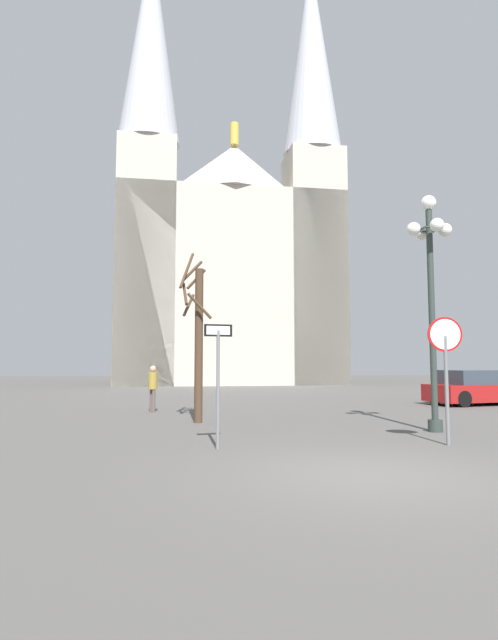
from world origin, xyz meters
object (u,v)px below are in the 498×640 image
(stop_sign, at_px, (446,355))
(parked_car_near_red, at_px, (476,388))
(street_lamp, at_px, (431,274))
(pedestrian_walking, at_px, (153,384))
(one_way_arrow_sign, at_px, (218,371))
(cathedral, at_px, (229,246))
(bare_tree, at_px, (198,336))

(stop_sign, height_order, parked_car_near_red, stop_sign)
(street_lamp, height_order, parked_car_near_red, street_lamp)
(street_lamp, bearing_deg, pedestrian_walking, 142.56)
(parked_car_near_red, bearing_deg, one_way_arrow_sign, -138.84)
(one_way_arrow_sign, xyz_separation_m, street_lamp, (5.52, 1.99, 2.44))
(cathedral, relative_size, stop_sign, 14.01)
(stop_sign, distance_m, bare_tree, 6.97)
(bare_tree, relative_size, parked_car_near_red, 1.16)
(street_lamp, distance_m, pedestrian_walking, 9.91)
(cathedral, distance_m, pedestrian_walking, 26.73)
(stop_sign, relative_size, pedestrian_walking, 1.66)
(parked_car_near_red, distance_m, pedestrian_walking, 13.15)
(stop_sign, height_order, pedestrian_walking, stop_sign)
(bare_tree, xyz_separation_m, parked_car_near_red, (11.45, 5.11, -1.83))
(stop_sign, xyz_separation_m, parked_car_near_red, (6.20, 9.65, -1.21))
(one_way_arrow_sign, height_order, parked_car_near_red, one_way_arrow_sign)
(pedestrian_walking, bearing_deg, street_lamp, -37.44)
(parked_car_near_red, height_order, pedestrian_walking, pedestrian_walking)
(stop_sign, xyz_separation_m, street_lamp, (0.70, 2.00, 2.11))
(street_lamp, relative_size, bare_tree, 1.19)
(stop_sign, bearing_deg, street_lamp, 70.81)
(street_lamp, bearing_deg, stop_sign, -109.19)
(stop_sign, relative_size, parked_car_near_red, 0.62)
(street_lamp, bearing_deg, parked_car_near_red, 54.25)
(cathedral, height_order, one_way_arrow_sign, cathedral)
(bare_tree, height_order, parked_car_near_red, bare_tree)
(one_way_arrow_sign, bearing_deg, stop_sign, -0.09)
(cathedral, height_order, street_lamp, cathedral)
(bare_tree, relative_size, pedestrian_walking, 3.13)
(stop_sign, distance_m, street_lamp, 2.99)
(stop_sign, relative_size, one_way_arrow_sign, 1.08)
(bare_tree, distance_m, parked_car_near_red, 12.67)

